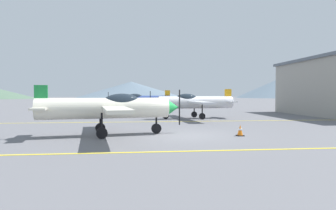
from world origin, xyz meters
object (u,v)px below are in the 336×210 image
at_px(airplane_mid, 193,102).
at_px(airplane_far, 140,100).
at_px(traffic_cone_front, 240,130).
at_px(airplane_near, 110,107).

xyz_separation_m(airplane_mid, airplane_far, (-4.63, 9.72, 0.00)).
relative_size(airplane_far, traffic_cone_front, 14.84).
height_order(airplane_near, airplane_mid, same).
bearing_deg(airplane_far, traffic_cone_front, -75.80).
xyz_separation_m(airplane_far, traffic_cone_front, (5.11, -20.18, -1.19)).
bearing_deg(airplane_near, airplane_mid, 56.82).
bearing_deg(airplane_mid, airplane_far, 115.47).
relative_size(airplane_near, traffic_cone_front, 14.83).
height_order(airplane_mid, traffic_cone_front, airplane_mid).
height_order(airplane_mid, airplane_far, same).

